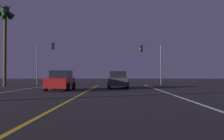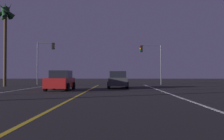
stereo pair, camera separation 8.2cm
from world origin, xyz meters
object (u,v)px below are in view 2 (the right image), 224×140
at_px(car_ahead_far, 118,80).
at_px(car_oncoming, 61,81).
at_px(traffic_light_near_right, 151,55).
at_px(palm_tree_left_far, 5,19).
at_px(traffic_light_near_left, 45,54).

bearing_deg(car_ahead_far, car_oncoming, 128.16).
relative_size(car_oncoming, traffic_light_near_right, 0.80).
xyz_separation_m(car_oncoming, palm_tree_left_far, (-8.17, 7.26, 7.01)).
height_order(traffic_light_near_left, palm_tree_left_far, palm_tree_left_far).
bearing_deg(car_oncoming, traffic_light_near_left, -158.26).
bearing_deg(traffic_light_near_right, car_ahead_far, 62.26).
xyz_separation_m(car_oncoming, traffic_light_near_right, (9.45, 12.46, 3.19)).
relative_size(traffic_light_near_right, palm_tree_left_far, 0.55).
bearing_deg(car_oncoming, palm_tree_left_far, -131.64).
height_order(traffic_light_near_right, palm_tree_left_far, palm_tree_left_far).
distance_m(car_oncoming, palm_tree_left_far, 12.99).
height_order(car_ahead_far, car_oncoming, same).
xyz_separation_m(car_oncoming, traffic_light_near_left, (-4.97, 12.46, 3.43)).
height_order(car_ahead_far, palm_tree_left_far, palm_tree_left_far).
bearing_deg(traffic_light_near_right, palm_tree_left_far, 16.43).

